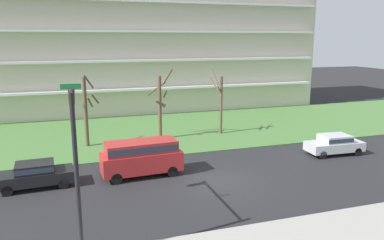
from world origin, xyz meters
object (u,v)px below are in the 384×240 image
Objects in this scene: van_red_near_left at (141,155)px; sedan_silver_center_left at (334,144)px; tree_center at (220,102)px; sedan_black_center_right at (35,174)px; tree_far_left at (86,109)px; traffic_signal_mast at (74,138)px; tree_left at (160,105)px.

sedan_silver_center_left is (15.18, 0.00, -0.52)m from van_red_near_left.
tree_center is 1.40× the size of sedan_silver_center_left.
tree_center reaches higher than van_red_near_left.
tree_center reaches higher than sedan_black_center_right.
van_red_near_left is (3.06, -8.14, -1.81)m from tree_far_left.
tree_far_left reaches higher than van_red_near_left.
sedan_black_center_right is 8.56m from traffic_signal_mast.
van_red_near_left reaches higher than sedan_silver_center_left.
sedan_silver_center_left is at bearing -54.74° from tree_center.
sedan_black_center_right is at bearing 3.18° from sedan_silver_center_left.
tree_left is at bearing -179.03° from tree_center.
sedan_silver_center_left is at bearing 176.89° from sedan_black_center_right.
van_red_near_left is 0.76× the size of traffic_signal_mast.
sedan_silver_center_left is (18.24, -8.14, -2.34)m from tree_far_left.
tree_far_left reaches higher than sedan_silver_center_left.
sedan_silver_center_left and sedan_black_center_right have the same top height.
traffic_signal_mast is (2.39, -7.25, 3.89)m from sedan_black_center_right.
sedan_black_center_right is at bearing -3.21° from van_red_near_left.
tree_far_left is at bearing -116.00° from sedan_black_center_right.
tree_center is 10.82m from sedan_silver_center_left.
van_red_near_left reaches higher than sedan_black_center_right.
traffic_signal_mast is (-13.17, -15.89, 1.66)m from tree_center.
tree_far_left is 0.96× the size of tree_left.
van_red_near_left is at bearing 176.89° from sedan_black_center_right.
tree_left reaches higher than van_red_near_left.
tree_far_left is 20.11m from sedan_silver_center_left.
sedan_black_center_right is (-15.56, -8.65, -2.23)m from tree_center.
sedan_silver_center_left is 20.97m from traffic_signal_mast.
tree_left is at bearing -114.47° from van_red_near_left.
sedan_silver_center_left is 1.00× the size of sedan_black_center_right.
tree_left is 1.42× the size of sedan_black_center_right.
tree_far_left is at bearing 86.10° from traffic_signal_mast.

